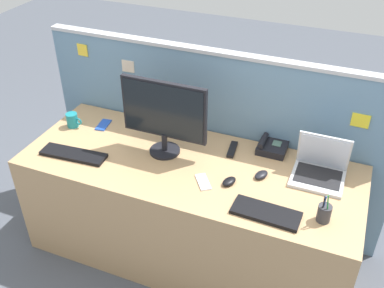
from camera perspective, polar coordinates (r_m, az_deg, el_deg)
ground_plane at (r=3.27m, az=-0.34°, el=-13.31°), size 10.00×10.00×0.00m
desk at (r=3.00m, az=-0.36°, el=-8.41°), size 2.12×0.81×0.76m
cubicle_divider at (r=3.15m, az=2.71°, el=0.66°), size 2.45×0.08×1.34m
desktop_monitor at (r=2.73m, az=-3.63°, el=3.92°), size 0.56×0.20×0.49m
laptop at (r=2.74m, az=16.12°, el=-2.87°), size 0.30×0.27×0.26m
desk_phone at (r=2.90m, az=10.15°, el=-0.39°), size 0.18×0.17×0.08m
keyboard_main at (r=2.44m, az=9.49°, el=-8.72°), size 0.37×0.16×0.02m
keyboard_spare at (r=2.93m, az=-14.98°, el=-1.28°), size 0.44×0.15×0.02m
computer_mouse_right_hand at (r=2.68m, az=8.88°, el=-3.93°), size 0.09×0.12×0.03m
computer_mouse_left_hand at (r=2.61m, az=4.79°, el=-4.81°), size 0.09×0.11×0.03m
pen_cup at (r=2.45m, az=16.61°, el=-8.50°), size 0.07×0.07×0.19m
cell_phone_blue_case at (r=3.20m, az=-11.31°, el=2.42°), size 0.09×0.15×0.01m
cell_phone_white_slab at (r=2.62m, az=1.44°, el=-4.89°), size 0.14×0.16×0.01m
tv_remote at (r=2.88m, az=5.19°, el=-0.70°), size 0.06×0.17×0.02m
coffee_mug at (r=3.21m, az=-15.10°, el=2.98°), size 0.12×0.08×0.10m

